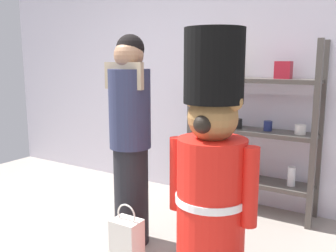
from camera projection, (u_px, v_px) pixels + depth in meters
name	position (u px, v px, depth m)	size (l,w,h in m)	color
back_wall	(226.00, 76.00, 3.80)	(6.40, 0.12, 2.60)	silver
merchandise_shelf	(252.00, 127.00, 3.50)	(1.24, 0.35, 1.64)	#4C4742
teddy_bear_guard	(212.00, 167.00, 2.44)	(0.65, 0.49, 1.67)	red
person_shopper	(130.00, 137.00, 2.83)	(0.34, 0.32, 1.66)	black
shopping_bag	(127.00, 244.00, 2.57)	(0.20, 0.15, 0.48)	silver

